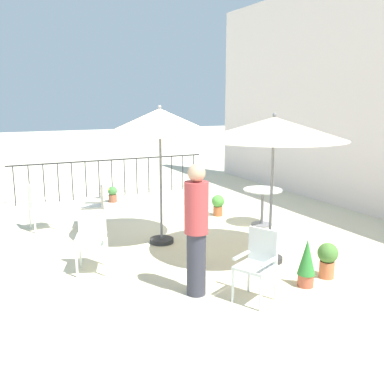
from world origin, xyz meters
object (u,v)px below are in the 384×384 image
at_px(patio_chair_0, 96,202).
at_px(potted_plant_0, 218,204).
at_px(patio_chair_2, 92,237).
at_px(patio_umbrella_1, 160,122).
at_px(potted_plant_2, 113,194).
at_px(potted_plant_3, 307,262).
at_px(patio_chair_1, 38,204).
at_px(potted_plant_1, 327,258).
at_px(cafe_table_0, 262,200).
at_px(standing_person, 196,228).
at_px(patio_umbrella_0, 274,130).
at_px(patio_chair_3, 258,260).

bearing_deg(patio_chair_0, potted_plant_0, 82.45).
bearing_deg(patio_chair_2, patio_chair_0, 164.61).
bearing_deg(patio_umbrella_1, potted_plant_2, 178.36).
height_order(patio_chair_0, potted_plant_3, patio_chair_0).
bearing_deg(patio_chair_1, potted_plant_1, 38.35).
relative_size(patio_chair_1, potted_plant_0, 1.95).
bearing_deg(patio_chair_1, cafe_table_0, 68.12).
bearing_deg(patio_chair_0, standing_person, 6.21).
bearing_deg(patio_chair_1, patio_umbrella_0, 41.79).
xyz_separation_m(patio_chair_3, potted_plant_0, (-3.93, 1.62, -0.28)).
height_order(cafe_table_0, patio_chair_2, patio_chair_2).
bearing_deg(potted_plant_3, potted_plant_2, -170.94).
bearing_deg(patio_umbrella_0, patio_umbrella_1, -143.83).
height_order(patio_umbrella_0, potted_plant_2, patio_umbrella_0).
bearing_deg(patio_umbrella_0, patio_chair_1, -138.21).
height_order(patio_chair_3, potted_plant_3, patio_chair_3).
distance_m(patio_chair_0, potted_plant_3, 4.67).
distance_m(patio_chair_0, potted_plant_1, 4.80).
height_order(patio_chair_1, potted_plant_2, patio_chair_1).
relative_size(patio_chair_1, potted_plant_1, 1.75).
bearing_deg(potted_plant_1, patio_chair_0, -149.90).
bearing_deg(patio_chair_1, potted_plant_3, 33.64).
relative_size(patio_chair_0, patio_chair_3, 0.96).
relative_size(patio_chair_2, potted_plant_3, 1.31).
height_order(potted_plant_1, potted_plant_2, potted_plant_1).
relative_size(patio_chair_2, potted_plant_2, 2.24).
bearing_deg(patio_umbrella_0, potted_plant_0, 167.08).
bearing_deg(patio_chair_2, standing_person, 35.03).
xyz_separation_m(patio_chair_1, potted_plant_1, (4.43, 3.50, -0.24)).
height_order(patio_umbrella_1, patio_chair_2, patio_umbrella_1).
bearing_deg(cafe_table_0, patio_chair_0, -114.38).
xyz_separation_m(patio_chair_3, potted_plant_1, (-0.14, 1.33, -0.24)).
relative_size(patio_umbrella_0, patio_umbrella_1, 0.96).
height_order(patio_chair_3, standing_person, standing_person).
bearing_deg(potted_plant_3, patio_chair_2, -127.41).
height_order(potted_plant_0, potted_plant_1, potted_plant_1).
distance_m(patio_chair_2, potted_plant_0, 3.86).
xyz_separation_m(patio_umbrella_1, cafe_table_0, (-0.14, 2.33, -1.66)).
distance_m(patio_umbrella_0, potted_plant_0, 3.49).
xyz_separation_m(cafe_table_0, patio_chair_1, (-1.70, -4.24, 0.00)).
bearing_deg(patio_chair_0, patio_umbrella_0, 32.23).
distance_m(patio_chair_0, patio_chair_3, 4.42).
distance_m(patio_chair_3, potted_plant_2, 6.30).
relative_size(patio_chair_2, potted_plant_0, 1.90).
relative_size(patio_chair_0, potted_plant_1, 1.69).
distance_m(patio_chair_1, patio_chair_2, 2.62).
relative_size(patio_chair_0, potted_plant_0, 1.87).
height_order(patio_umbrella_0, patio_chair_1, patio_umbrella_0).
bearing_deg(potted_plant_2, patio_chair_1, -49.41).
distance_m(patio_umbrella_1, cafe_table_0, 2.86).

